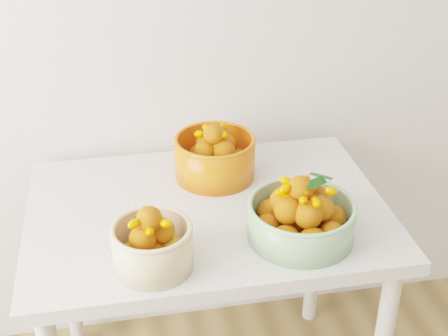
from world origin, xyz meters
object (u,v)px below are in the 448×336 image
(bowl_cream, at_px, (152,245))
(bowl_green, at_px, (301,217))
(table, at_px, (208,235))
(bowl_orange, at_px, (215,156))

(bowl_cream, height_order, bowl_green, bowl_green)
(bowl_cream, bearing_deg, table, 53.60)
(bowl_orange, bearing_deg, table, -107.13)
(table, bearing_deg, bowl_orange, 72.87)
(table, xyz_separation_m, bowl_orange, (0.05, 0.17, 0.16))
(table, relative_size, bowl_green, 3.41)
(bowl_cream, bearing_deg, bowl_orange, 60.82)
(table, height_order, bowl_orange, bowl_orange)
(bowl_cream, xyz_separation_m, bowl_green, (0.38, 0.05, -0.00))
(table, distance_m, bowl_cream, 0.33)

